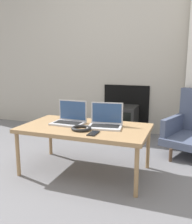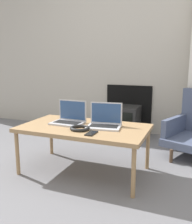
# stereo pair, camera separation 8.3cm
# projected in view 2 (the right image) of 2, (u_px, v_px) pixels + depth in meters

# --- Properties ---
(ground_plane) EXTENTS (14.00, 14.00, 0.00)m
(ground_plane) POSITION_uv_depth(u_px,v_px,m) (66.00, 188.00, 2.10)
(ground_plane) COLOR slate
(wall_back) EXTENTS (7.00, 0.08, 2.60)m
(wall_back) POSITION_uv_depth(u_px,v_px,m) (129.00, 45.00, 3.60)
(wall_back) COLOR #ADA89E
(wall_back) RESTS_ON ground_plane
(table) EXTENTS (1.19, 0.67, 0.45)m
(table) POSITION_uv_depth(u_px,v_px,m) (84.00, 130.00, 2.35)
(table) COLOR #9E7A51
(table) RESTS_ON ground_plane
(laptop_left) EXTENTS (0.31, 0.23, 0.22)m
(laptop_left) POSITION_uv_depth(u_px,v_px,m) (69.00, 118.00, 2.46)
(laptop_left) COLOR #B2B2B7
(laptop_left) RESTS_ON table
(laptop_right) EXTENTS (0.33, 0.27, 0.22)m
(laptop_right) POSITION_uv_depth(u_px,v_px,m) (105.00, 122.00, 2.32)
(laptop_right) COLOR silver
(laptop_right) RESTS_ON table
(headphones) EXTENTS (0.18, 0.18, 0.03)m
(headphones) POSITION_uv_depth(u_px,v_px,m) (80.00, 128.00, 2.22)
(headphones) COLOR black
(headphones) RESTS_ON table
(phone) EXTENTS (0.07, 0.15, 0.01)m
(phone) POSITION_uv_depth(u_px,v_px,m) (91.00, 133.00, 2.10)
(phone) COLOR black
(phone) RESTS_ON table
(tv) EXTENTS (0.40, 0.41, 0.43)m
(tv) POSITION_uv_depth(u_px,v_px,m) (125.00, 121.00, 3.57)
(tv) COLOR black
(tv) RESTS_ON ground_plane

